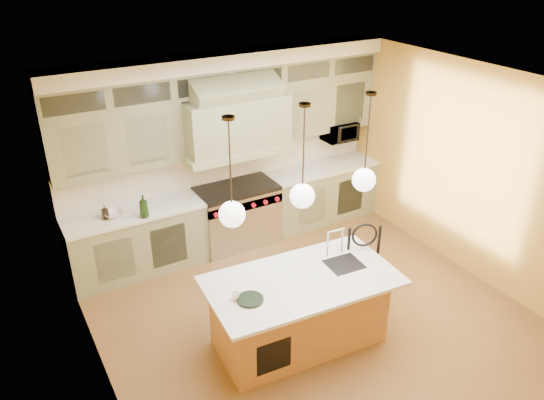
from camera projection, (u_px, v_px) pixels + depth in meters
floor at (314, 318)px, 6.65m from camera, size 5.00×5.00×0.00m
ceiling at (325, 91)px, 5.35m from camera, size 5.00×5.00×0.00m
wall_back at (224, 148)px, 7.94m from camera, size 5.00×0.00×5.00m
wall_front at (503, 351)px, 4.07m from camera, size 5.00×0.00×5.00m
wall_left at (95, 281)px, 4.89m from camera, size 0.00×5.00×5.00m
wall_right at (473, 173)px, 7.12m from camera, size 0.00×5.00×5.00m
back_cabinetry at (232, 155)px, 7.74m from camera, size 5.00×0.77×2.90m
range at (237, 214)px, 8.10m from camera, size 1.20×0.74×0.96m
kitchen_island at (300, 309)px, 6.07m from camera, size 2.20×1.29×1.35m
counter_stool at (366, 269)px, 6.36m from camera, size 0.58×0.58×1.26m
microwave at (340, 131)px, 8.62m from camera, size 0.54×0.37×0.30m
oil_bottle_a at (144, 206)px, 7.00m from camera, size 0.14×0.14×0.32m
oil_bottle_b at (105, 212)px, 7.00m from camera, size 0.10×0.10×0.19m
fruit_bowl at (114, 214)px, 7.08m from camera, size 0.30×0.30×0.07m
cup at (236, 296)px, 5.48m from camera, size 0.10×0.10×0.09m
pendant_left at (232, 212)px, 5.05m from camera, size 0.26×0.26×1.11m
pendant_center at (302, 193)px, 5.41m from camera, size 0.26×0.26×1.11m
pendant_right at (364, 177)px, 5.77m from camera, size 0.26×0.26×1.11m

